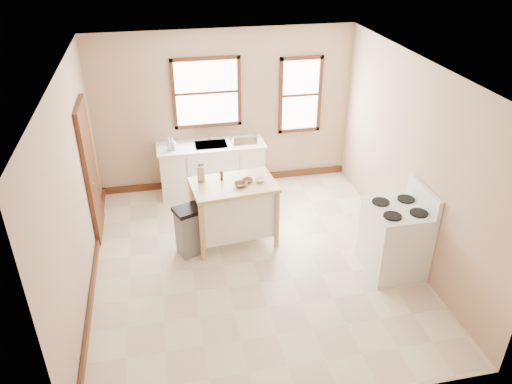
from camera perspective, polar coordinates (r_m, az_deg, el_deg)
floor at (r=7.28m, az=-0.33°, el=-7.93°), size 5.00×5.00×0.00m
ceiling at (r=6.02m, az=-0.40°, el=13.82°), size 5.00×5.00×0.00m
wall_back at (r=8.80m, az=-3.60°, el=9.24°), size 4.50×0.04×2.80m
wall_left at (r=6.53m, az=-20.10°, el=-0.05°), size 0.04×5.00×2.80m
wall_right at (r=7.27m, az=17.34°, el=3.46°), size 0.04×5.00×2.80m
window_main at (r=8.63m, az=-5.66°, el=11.22°), size 1.17×0.06×1.22m
window_side at (r=8.99m, az=5.08°, el=10.98°), size 0.77×0.06×1.37m
door_left at (r=7.83m, az=-18.39°, el=2.31°), size 0.06×0.90×2.10m
baseboard_back at (r=9.31m, az=-3.32°, el=1.41°), size 4.50×0.04×0.12m
baseboard_left at (r=7.24m, az=-18.06°, el=-9.31°), size 0.04×5.00×0.12m
sink_counter at (r=8.86m, az=-5.05°, el=2.72°), size 1.86×0.62×0.92m
faucet at (r=8.79m, az=-5.36°, el=6.56°), size 0.03×0.03×0.22m
soap_bottle_a at (r=8.50m, az=-9.88°, el=5.44°), size 0.11×0.11×0.22m
soap_bottle_b at (r=8.50m, az=-9.50°, el=5.43°), size 0.12×0.12×0.21m
dish_rack at (r=8.70m, az=-1.41°, el=6.05°), size 0.52×0.45×0.11m
kitchen_island at (r=7.45m, az=-2.50°, el=-2.38°), size 1.29×0.89×0.99m
knife_block at (r=7.28m, az=-6.28°, el=2.03°), size 0.12×0.12×0.20m
pepper_grinder at (r=7.27m, az=-3.96°, el=1.91°), size 0.05×0.05×0.15m
bowl_a at (r=7.12m, az=-1.78°, el=0.86°), size 0.19×0.19×0.05m
bowl_b at (r=7.23m, az=-0.98°, el=1.30°), size 0.19×0.19×0.04m
bowl_c at (r=7.23m, az=0.45°, el=1.35°), size 0.19×0.19×0.05m
trash_bin at (r=7.31m, az=-7.58°, el=-4.41°), size 0.48×0.45×0.76m
gas_stove at (r=7.06m, az=15.67°, el=-4.28°), size 0.79×0.81×1.26m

